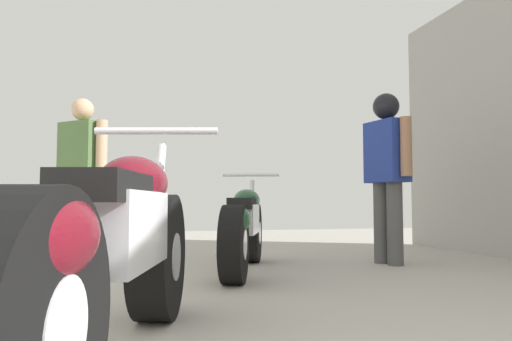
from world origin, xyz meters
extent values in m
plane|color=#A8A399|center=(0.00, 3.03, 0.00)|extent=(14.56, 14.56, 0.00)
cylinder|color=black|center=(-0.79, 2.79, 0.31)|extent=(0.33, 0.65, 0.63)
cylinder|color=silver|center=(-0.79, 2.79, 0.31)|extent=(0.24, 0.28, 0.24)
cylinder|color=black|center=(-1.13, 1.41, 0.31)|extent=(0.33, 0.65, 0.63)
cylinder|color=silver|center=(-1.13, 1.41, 0.31)|extent=(0.24, 0.28, 0.24)
cube|color=silver|center=(-0.96, 2.10, 0.49)|extent=(0.38, 0.66, 0.27)
ellipsoid|color=#5B0F19|center=(-0.91, 2.31, 0.67)|extent=(0.37, 0.56, 0.22)
cube|color=black|center=(-1.00, 1.93, 0.64)|extent=(0.32, 0.51, 0.10)
ellipsoid|color=#5B0F19|center=(-1.12, 1.46, 0.51)|extent=(0.35, 0.48, 0.23)
cylinder|color=silver|center=(-0.80, 2.75, 0.61)|extent=(0.11, 0.25, 0.57)
cylinder|color=silver|center=(-0.81, 2.71, 0.94)|extent=(0.60, 0.18, 0.04)
cylinder|color=silver|center=(-1.16, 1.85, 0.22)|extent=(0.21, 0.54, 0.09)
cylinder|color=black|center=(0.21, 4.96, 0.28)|extent=(0.34, 0.59, 0.57)
cylinder|color=silver|center=(0.21, 4.96, 0.28)|extent=(0.23, 0.26, 0.22)
cylinder|color=black|center=(-0.21, 3.74, 0.28)|extent=(0.34, 0.59, 0.57)
cylinder|color=silver|center=(-0.21, 3.74, 0.28)|extent=(0.23, 0.26, 0.22)
cube|color=silver|center=(0.00, 4.35, 0.44)|extent=(0.39, 0.61, 0.25)
ellipsoid|color=#1E4728|center=(0.07, 4.53, 0.61)|extent=(0.37, 0.51, 0.20)
cube|color=black|center=(-0.05, 4.20, 0.58)|extent=(0.32, 0.47, 0.09)
ellipsoid|color=#1E4728|center=(-0.19, 3.78, 0.46)|extent=(0.35, 0.45, 0.21)
cylinder|color=silver|center=(0.20, 4.92, 0.55)|extent=(0.12, 0.23, 0.52)
cylinder|color=silver|center=(0.19, 4.89, 0.85)|extent=(0.53, 0.21, 0.03)
cylinder|color=silver|center=(-0.20, 4.14, 0.20)|extent=(0.24, 0.49, 0.08)
cylinder|color=#2D3851|center=(-1.49, 5.29, 0.39)|extent=(0.21, 0.21, 0.77)
cylinder|color=#2D3851|center=(-1.35, 5.16, 0.39)|extent=(0.21, 0.21, 0.77)
cube|color=#476638|center=(-1.42, 5.23, 1.07)|extent=(0.47, 0.46, 0.59)
cylinder|color=tan|center=(-1.61, 5.41, 1.09)|extent=(0.15, 0.15, 0.54)
cylinder|color=tan|center=(-1.22, 5.05, 1.09)|extent=(0.15, 0.15, 0.54)
sphere|color=tan|center=(-1.42, 5.23, 1.49)|extent=(0.21, 0.21, 0.21)
cylinder|color=#4C4C4C|center=(1.46, 4.40, 0.39)|extent=(0.17, 0.17, 0.78)
cylinder|color=#4C4C4C|center=(1.42, 4.59, 0.39)|extent=(0.17, 0.17, 0.78)
cube|color=navy|center=(1.44, 4.50, 1.07)|extent=(0.31, 0.46, 0.59)
cylinder|color=#9E7051|center=(1.49, 4.24, 1.10)|extent=(0.12, 0.12, 0.54)
cylinder|color=#9E7051|center=(1.39, 4.76, 1.10)|extent=(0.12, 0.12, 0.54)
sphere|color=black|center=(1.44, 4.50, 1.50)|extent=(0.21, 0.21, 0.21)
sphere|color=black|center=(1.44, 4.50, 1.51)|extent=(0.25, 0.25, 0.25)
camera|label=1|loc=(-0.90, 0.27, 0.59)|focal=34.22mm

